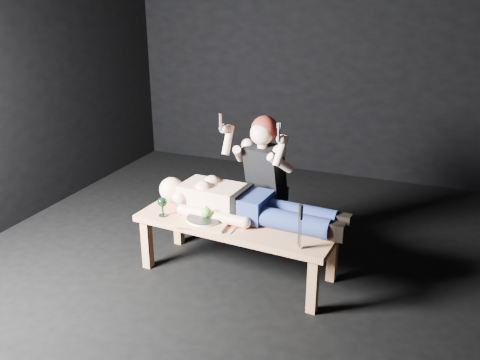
% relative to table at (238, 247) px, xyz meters
% --- Properties ---
extents(ground, '(5.00, 5.00, 0.00)m').
position_rel_table_xyz_m(ground, '(0.26, 0.03, -0.23)').
color(ground, black).
rests_on(ground, ground).
extents(back_wall, '(5.00, 0.00, 5.00)m').
position_rel_table_xyz_m(back_wall, '(0.26, 2.53, 1.27)').
color(back_wall, black).
rests_on(back_wall, ground).
extents(table, '(1.54, 0.68, 0.45)m').
position_rel_table_xyz_m(table, '(0.00, 0.00, 0.00)').
color(table, tan).
rests_on(table, ground).
extents(lying_man, '(1.46, 0.55, 0.25)m').
position_rel_table_xyz_m(lying_man, '(0.05, 0.08, 0.35)').
color(lying_man, tan).
rests_on(lying_man, table).
extents(kneeling_woman, '(0.78, 0.84, 1.19)m').
position_rel_table_xyz_m(kneeling_woman, '(0.08, 0.50, 0.37)').
color(kneeling_woman, black).
rests_on(kneeling_woman, ground).
extents(serving_tray, '(0.39, 0.29, 0.02)m').
position_rel_table_xyz_m(serving_tray, '(-0.21, -0.13, 0.24)').
color(serving_tray, tan).
rests_on(serving_tray, table).
extents(plate, '(0.26, 0.26, 0.02)m').
position_rel_table_xyz_m(plate, '(-0.21, -0.13, 0.26)').
color(plate, white).
rests_on(plate, serving_tray).
extents(apple, '(0.08, 0.08, 0.08)m').
position_rel_table_xyz_m(apple, '(-0.19, -0.12, 0.31)').
color(apple, '#549120').
rests_on(apple, plate).
extents(goblet, '(0.08, 0.08, 0.15)m').
position_rel_table_xyz_m(goblet, '(-0.55, -0.14, 0.30)').
color(goblet, black).
rests_on(goblet, table).
extents(fork_flat, '(0.02, 0.16, 0.01)m').
position_rel_table_xyz_m(fork_flat, '(-0.35, -0.14, 0.23)').
color(fork_flat, '#B2B2B7').
rests_on(fork_flat, table).
extents(knife_flat, '(0.02, 0.16, 0.01)m').
position_rel_table_xyz_m(knife_flat, '(0.04, -0.16, 0.23)').
color(knife_flat, '#B2B2B7').
rests_on(knife_flat, table).
extents(spoon_flat, '(0.13, 0.12, 0.01)m').
position_rel_table_xyz_m(spoon_flat, '(0.05, -0.08, 0.23)').
color(spoon_flat, '#B2B2B7').
rests_on(spoon_flat, table).
extents(carving_knife, '(0.04, 0.05, 0.31)m').
position_rel_table_xyz_m(carving_knife, '(0.54, -0.25, 0.38)').
color(carving_knife, '#B2B2B7').
rests_on(carving_knife, table).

